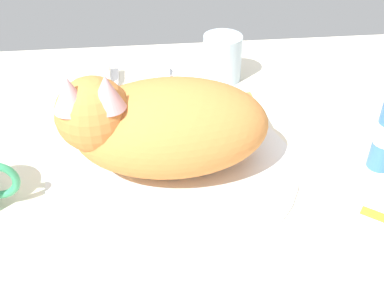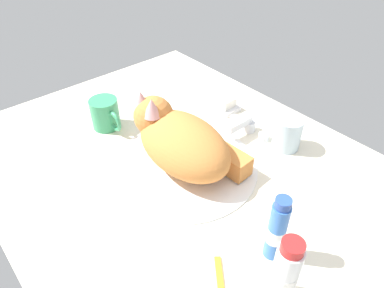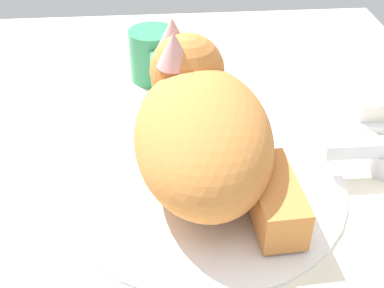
{
  "view_description": "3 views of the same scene",
  "coord_description": "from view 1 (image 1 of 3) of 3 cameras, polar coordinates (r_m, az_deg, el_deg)",
  "views": [
    {
      "loc": [
        -2.68,
        -51.71,
        42.86
      ],
      "look_at": [
        2.68,
        -0.96,
        4.64
      ],
      "focal_mm": 43.76,
      "sensor_mm": 36.0,
      "label": 1
    },
    {
      "loc": [
        49.21,
        -39.72,
        57.61
      ],
      "look_at": [
        -1.51,
        3.84,
        4.28
      ],
      "focal_mm": 32.79,
      "sensor_mm": 36.0,
      "label": 2
    },
    {
      "loc": [
        48.38,
        -5.22,
        41.67
      ],
      "look_at": [
        -0.89,
        -1.22,
        5.31
      ],
      "focal_mm": 47.57,
      "sensor_mm": 36.0,
      "label": 3
    }
  ],
  "objects": [
    {
      "name": "ground_plane",
      "position": [
        0.68,
        -2.33,
        -3.79
      ],
      "size": [
        110.0,
        82.5,
        3.0
      ],
      "primitive_type": "cube",
      "color": "silver"
    },
    {
      "name": "sink_basin",
      "position": [
        0.67,
        -2.37,
        -2.56
      ],
      "size": [
        35.56,
        35.56,
        0.81
      ],
      "primitive_type": "cylinder",
      "color": "white",
      "rests_on": "ground_plane"
    },
    {
      "name": "faucet",
      "position": [
        0.84,
        -3.48,
        7.82
      ],
      "size": [
        13.48,
        9.93,
        5.09
      ],
      "color": "silver",
      "rests_on": "ground_plane"
    },
    {
      "name": "cat",
      "position": [
        0.63,
        -3.92,
        2.46
      ],
      "size": [
        28.1,
        18.28,
        15.99
      ],
      "color": "#D17F3D",
      "rests_on": "sink_basin"
    },
    {
      "name": "rinse_cup",
      "position": [
        0.87,
        3.71,
        10.43
      ],
      "size": [
        7.04,
        7.04,
        8.51
      ],
      "color": "silver",
      "rests_on": "ground_plane"
    },
    {
      "name": "soap_dish",
      "position": [
        0.89,
        -11.86,
        7.6
      ],
      "size": [
        9.0,
        6.4,
        1.2
      ],
      "primitive_type": "cube",
      "color": "white",
      "rests_on": "ground_plane"
    },
    {
      "name": "soap_bar",
      "position": [
        0.88,
        -12.02,
        8.72
      ],
      "size": [
        6.35,
        5.0,
        2.75
      ],
      "primitive_type": "cube",
      "rotation": [
        0.0,
        0.0,
        0.01
      ],
      "color": "white",
      "rests_on": "soap_dish"
    }
  ]
}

